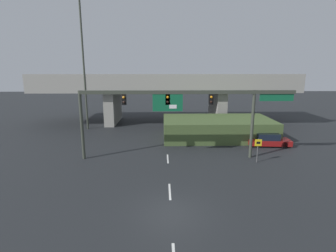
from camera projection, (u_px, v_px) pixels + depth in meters
The scene contains 8 objects.
ground_plane at pixel (171, 211), 15.31m from camera, with size 160.00×160.00×0.00m, color black.
lane_markings at pixel (167, 148), 27.33m from camera, with size 0.14×35.19×0.01m.
signal_gantry at pixel (182, 103), 23.24m from camera, with size 19.21×0.44×6.25m.
speed_limit_sign at pixel (258, 147), 22.89m from camera, with size 0.60×0.11×2.17m.
highway_light_pole_near at pixel (84, 63), 34.02m from camera, with size 0.70×0.36×16.84m.
overpass_bridge at pixel (165, 88), 39.39m from camera, with size 37.50×9.18×7.39m.
grass_embankment at pixel (217, 128), 31.30m from camera, with size 12.73×7.03×2.31m.
parked_sedan_near_right at pixel (268, 140), 28.06m from camera, with size 4.51×2.19×1.40m.
Camera 1 is at (-0.48, -13.86, 8.18)m, focal length 28.00 mm.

